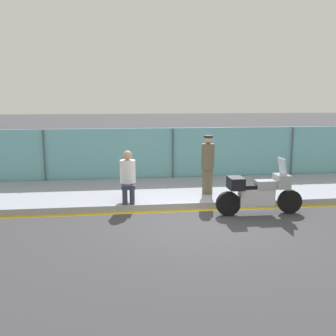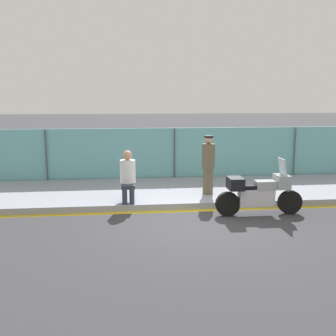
{
  "view_description": "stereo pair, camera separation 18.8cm",
  "coord_description": "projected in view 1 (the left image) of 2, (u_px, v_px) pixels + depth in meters",
  "views": [
    {
      "loc": [
        -1.86,
        -8.74,
        2.97
      ],
      "look_at": [
        -0.55,
        1.57,
        1.07
      ],
      "focal_mm": 42.0,
      "sensor_mm": 36.0,
      "label": 1
    },
    {
      "loc": [
        -1.67,
        -8.76,
        2.97
      ],
      "look_at": [
        -0.55,
        1.57,
        1.07
      ],
      "focal_mm": 42.0,
      "sensor_mm": 36.0,
      "label": 2
    }
  ],
  "objects": [
    {
      "name": "sidewalk",
      "position": [
        181.0,
        191.0,
        12.07
      ],
      "size": [
        32.12,
        3.43,
        0.18
      ],
      "color": "#8E93A3",
      "rests_on": "ground_plane"
    },
    {
      "name": "storefront_fence",
      "position": [
        173.0,
        155.0,
        13.68
      ],
      "size": [
        30.52,
        0.17,
        1.89
      ],
      "color": "#6BB2B7",
      "rests_on": "ground_plane"
    },
    {
      "name": "ground_plane",
      "position": [
        200.0,
        224.0,
        9.29
      ],
      "size": [
        120.0,
        120.0,
        0.0
      ],
      "primitive_type": "plane",
      "color": "#38383D"
    },
    {
      "name": "person_seated_on_curb",
      "position": [
        128.0,
        174.0,
        10.52
      ],
      "size": [
        0.42,
        0.71,
        1.36
      ],
      "color": "#2D3342",
      "rests_on": "sidewalk"
    },
    {
      "name": "motorcycle",
      "position": [
        259.0,
        192.0,
        9.91
      ],
      "size": [
        2.24,
        0.51,
        1.44
      ],
      "rotation": [
        0.0,
        0.0,
        0.0
      ],
      "color": "black",
      "rests_on": "ground_plane"
    },
    {
      "name": "officer_standing",
      "position": [
        208.0,
        164.0,
        11.27
      ],
      "size": [
        0.36,
        0.36,
        1.7
      ],
      "color": "brown",
      "rests_on": "sidewalk"
    },
    {
      "name": "curb_paint_stripe",
      "position": [
        191.0,
        211.0,
        10.33
      ],
      "size": [
        32.12,
        0.18,
        0.01
      ],
      "color": "gold",
      "rests_on": "ground_plane"
    }
  ]
}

